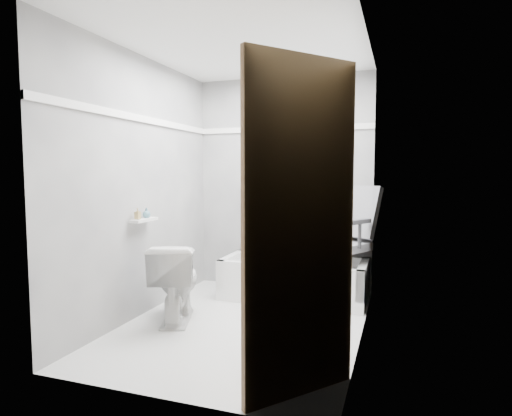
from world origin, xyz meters
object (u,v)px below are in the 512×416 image
at_px(soap_bottle_a, 138,214).
at_px(toilet, 176,282).
at_px(office_chair, 337,238).
at_px(bathtub, 294,279).
at_px(soap_bottle_b, 147,213).
at_px(door, 337,239).

bearing_deg(soap_bottle_a, toilet, 16.59).
bearing_deg(soap_bottle_a, office_chair, 35.12).
bearing_deg(bathtub, office_chair, 4.92).
bearing_deg(soap_bottle_b, door, -33.21).
distance_m(bathtub, office_chair, 0.63).
relative_size(bathtub, soap_bottle_b, 16.01).
relative_size(toilet, soap_bottle_b, 7.57).
xyz_separation_m(bathtub, soap_bottle_a, (-1.17, -1.09, 0.76)).
bearing_deg(toilet, office_chair, -160.72).
distance_m(soap_bottle_a, soap_bottle_b, 0.14).
bearing_deg(bathtub, toilet, -130.43).
relative_size(bathtub, toilet, 2.12).
relative_size(bathtub, office_chair, 1.39).
height_order(door, soap_bottle_a, door).
relative_size(office_chair, soap_bottle_a, 10.98).
relative_size(door, soap_bottle_b, 21.35).
bearing_deg(soap_bottle_b, bathtub, 39.16).
height_order(bathtub, soap_bottle_b, soap_bottle_b).
bearing_deg(soap_bottle_b, toilet, -7.94).
bearing_deg(bathtub, soap_bottle_a, -136.95).
distance_m(office_chair, soap_bottle_b, 1.91).
bearing_deg(bathtub, door, -71.25).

